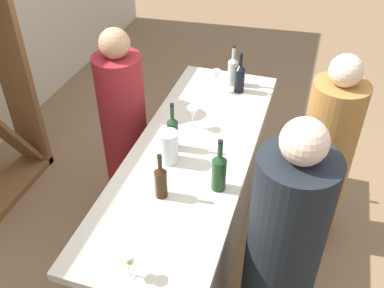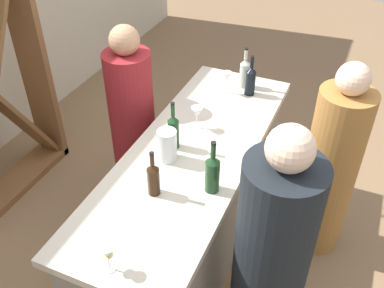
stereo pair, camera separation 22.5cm
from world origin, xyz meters
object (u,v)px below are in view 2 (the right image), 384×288
wine_bottle_center_olive_green (174,131)px  person_center_guest (330,170)px  wine_glass_near_right (197,113)px  water_pitcher (167,145)px  person_left_guest (271,259)px  person_server_behind (133,127)px  wine_bottle_second_right_near_black (250,80)px  wine_glass_near_center (227,78)px  wine_bottle_second_left_olive_green (212,172)px  wine_bottle_rightmost_clear_pale (245,72)px  wine_glass_near_left (108,254)px  wine_bottle_leftmost_amber_brown (153,178)px

wine_bottle_center_olive_green → person_center_guest: size_ratio=0.22×
wine_glass_near_right → water_pitcher: bearing=174.8°
person_left_guest → person_server_behind: 1.50m
wine_bottle_second_right_near_black → person_server_behind: person_server_behind is taller
wine_glass_near_center → water_pitcher: bearing=176.1°
wine_bottle_center_olive_green → person_left_guest: person_left_guest is taller
wine_bottle_second_left_olive_green → person_left_guest: person_left_guest is taller
wine_bottle_rightmost_clear_pale → person_center_guest: 0.94m
wine_bottle_second_right_near_black → wine_bottle_rightmost_clear_pale: (0.09, 0.07, 0.00)m
wine_bottle_second_left_olive_green → wine_bottle_second_right_near_black: size_ratio=1.07×
wine_bottle_rightmost_clear_pale → person_server_behind: size_ratio=0.21×
wine_bottle_rightmost_clear_pale → wine_glass_near_center: bearing=146.7°
wine_glass_near_right → person_left_guest: 1.04m
wine_bottle_second_right_near_black → person_left_guest: person_left_guest is taller
wine_glass_near_right → water_pitcher: (-0.37, 0.03, -0.01)m
wine_bottle_second_left_olive_green → wine_bottle_second_right_near_black: (1.06, 0.12, -0.01)m
wine_bottle_second_left_olive_green → wine_bottle_second_right_near_black: bearing=6.4°
wine_bottle_rightmost_clear_pale → person_center_guest: size_ratio=0.21×
wine_bottle_center_olive_green → wine_glass_near_right: 0.25m
wine_bottle_second_left_olive_green → wine_glass_near_right: (0.51, 0.31, -0.01)m
wine_bottle_second_right_near_black → wine_glass_near_left: bearing=176.2°
wine_glass_near_right → person_center_guest: (0.21, -0.88, -0.35)m
wine_bottle_center_olive_green → wine_bottle_second_right_near_black: (0.79, -0.24, -0.01)m
wine_bottle_leftmost_amber_brown → water_pitcher: (0.29, 0.06, -0.01)m
wine_bottle_leftmost_amber_brown → wine_bottle_center_olive_green: bearing=10.6°
water_pitcher → wine_glass_near_center: bearing=-3.9°
water_pitcher → person_left_guest: 0.86m
water_pitcher → wine_glass_near_right: bearing=-5.2°
wine_bottle_rightmost_clear_pale → person_left_guest: size_ratio=0.20×
person_server_behind → person_center_guest: bearing=3.0°
person_center_guest → wine_glass_near_right: bearing=21.2°
wine_bottle_second_right_near_black → person_server_behind: size_ratio=0.21×
wine_glass_near_right → person_center_guest: 0.97m
wine_bottle_center_olive_green → wine_glass_near_left: 0.95m
wine_bottle_second_left_olive_green → water_pitcher: bearing=67.3°
wine_bottle_center_olive_green → wine_bottle_second_left_olive_green: bearing=-126.7°
person_server_behind → person_left_guest: bearing=-33.0°
wine_bottle_leftmost_amber_brown → wine_bottle_second_right_near_black: bearing=-7.6°
wine_bottle_center_olive_green → wine_glass_near_center: (0.74, -0.08, 0.00)m
water_pitcher → person_server_behind: bearing=48.0°
wine_glass_near_left → person_left_guest: 0.87m
wine_bottle_second_left_olive_green → wine_glass_near_center: bearing=15.6°
wine_bottle_center_olive_green → person_server_behind: 0.71m
wine_bottle_leftmost_amber_brown → wine_glass_near_center: (1.16, 0.00, 0.02)m
wine_bottle_leftmost_amber_brown → person_server_behind: 1.02m
wine_bottle_second_left_olive_green → water_pitcher: 0.37m
wine_bottle_leftmost_amber_brown → person_left_guest: bearing=-92.1°
wine_bottle_rightmost_clear_pale → person_center_guest: bearing=-119.1°
wine_glass_near_left → person_left_guest: size_ratio=0.10×
wine_bottle_second_left_olive_green → wine_glass_near_center: wine_bottle_second_left_olive_green is taller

